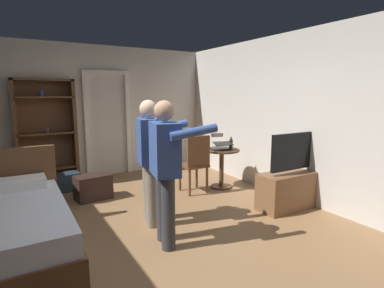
{
  "coord_description": "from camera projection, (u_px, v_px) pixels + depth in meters",
  "views": [
    {
      "loc": [
        -1.26,
        -2.97,
        1.68
      ],
      "look_at": [
        0.74,
        0.39,
        1.03
      ],
      "focal_mm": 28.49,
      "sensor_mm": 36.0,
      "label": 1
    }
  ],
  "objects": [
    {
      "name": "bottle_on_table",
      "position": [
        231.0,
        144.0,
        5.38
      ],
      "size": [
        0.06,
        0.06,
        0.22
      ],
      "color": "#2F2F13",
      "rests_on": "side_table"
    },
    {
      "name": "wall_right",
      "position": [
        313.0,
        118.0,
        4.52
      ],
      "size": [
        0.12,
        6.76,
        2.62
      ],
      "primitive_type": "cube",
      "color": "beige",
      "rests_on": "ground_plane"
    },
    {
      "name": "tv_flatscreen",
      "position": [
        292.0,
        186.0,
        4.51
      ],
      "size": [
        1.12,
        0.4,
        1.12
      ],
      "color": "brown",
      "rests_on": "ground_plane"
    },
    {
      "name": "wooden_chair",
      "position": [
        196.0,
        162.0,
        5.11
      ],
      "size": [
        0.42,
        0.42,
        0.99
      ],
      "color": "brown",
      "rests_on": "ground_plane"
    },
    {
      "name": "side_table",
      "position": [
        222.0,
        162.0,
        5.43
      ],
      "size": [
        0.63,
        0.63,
        0.7
      ],
      "color": "#4C331E",
      "rests_on": "ground_plane"
    },
    {
      "name": "suitcase_small",
      "position": [
        61.0,
        183.0,
        5.24
      ],
      "size": [
        0.67,
        0.41,
        0.31
      ],
      "primitive_type": "cube",
      "rotation": [
        0.0,
        0.0,
        0.18
      ],
      "color": "#1E2D38",
      "rests_on": "ground_plane"
    },
    {
      "name": "wall_back",
      "position": [
        85.0,
        112.0,
        6.03
      ],
      "size": [
        5.32,
        0.12,
        2.62
      ],
      "primitive_type": "cube",
      "color": "beige",
      "rests_on": "ground_plane"
    },
    {
      "name": "ground_plane",
      "position": [
        154.0,
        244.0,
        3.43
      ],
      "size": [
        7.17,
        7.17,
        0.0
      ],
      "primitive_type": "plane",
      "color": "olive"
    },
    {
      "name": "doorway_frame",
      "position": [
        107.0,
        116.0,
        6.19
      ],
      "size": [
        0.93,
        0.08,
        2.13
      ],
      "color": "white",
      "rests_on": "ground_plane"
    },
    {
      "name": "person_striped_shirt",
      "position": [
        150.0,
        155.0,
        3.84
      ],
      "size": [
        0.6,
        0.63,
        1.6
      ],
      "color": "gray",
      "rests_on": "ground_plane"
    },
    {
      "name": "bookshelf",
      "position": [
        46.0,
        129.0,
        5.52
      ],
      "size": [
        1.02,
        0.32,
        1.94
      ],
      "color": "brown",
      "rests_on": "ground_plane"
    },
    {
      "name": "laptop",
      "position": [
        221.0,
        147.0,
        5.33
      ],
      "size": [
        0.39,
        0.4,
        0.15
      ],
      "color": "black",
      "rests_on": "side_table"
    },
    {
      "name": "suitcase_dark",
      "position": [
        93.0,
        187.0,
        4.87
      ],
      "size": [
        0.58,
        0.41,
        0.4
      ],
      "primitive_type": "cube",
      "rotation": [
        0.0,
        0.0,
        0.13
      ],
      "color": "black",
      "rests_on": "ground_plane"
    },
    {
      "name": "person_blue_shirt",
      "position": [
        166.0,
        164.0,
        3.29
      ],
      "size": [
        0.67,
        0.67,
        1.61
      ],
      "color": "#333338",
      "rests_on": "ground_plane"
    }
  ]
}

